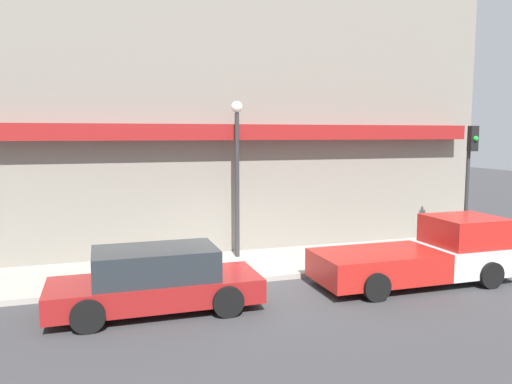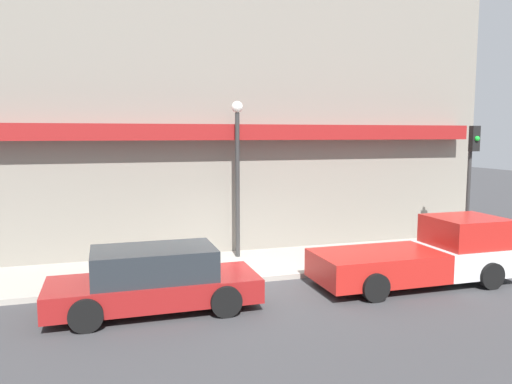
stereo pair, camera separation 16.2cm
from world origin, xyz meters
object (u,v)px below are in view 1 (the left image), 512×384
street_lamp (237,159)px  traffic_light (470,167)px  parked_car (156,280)px  fire_hydrant (182,269)px  pickup_truck (426,255)px

street_lamp → traffic_light: street_lamp is taller
parked_car → traffic_light: (10.20, 1.86, 2.26)m
fire_hydrant → street_lamp: size_ratio=0.13×
pickup_truck → parked_car: 7.29m
pickup_truck → parked_car: (-7.29, -0.00, -0.06)m
parked_car → traffic_light: bearing=11.5°
pickup_truck → traffic_light: size_ratio=1.33×
fire_hydrant → street_lamp: bearing=44.0°
fire_hydrant → parked_car: bearing=-116.7°
parked_car → pickup_truck: bearing=1.2°
pickup_truck → street_lamp: 6.25m
pickup_truck → fire_hydrant: pickup_truck is taller
pickup_truck → fire_hydrant: bearing=165.2°
parked_car → street_lamp: 5.47m
parked_car → fire_hydrant: (0.88, 1.76, -0.26)m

